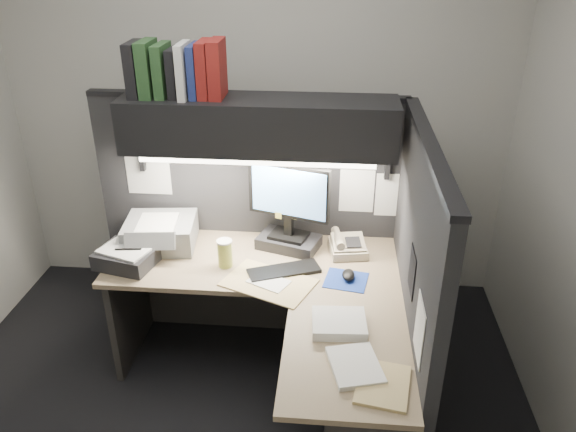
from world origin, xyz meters
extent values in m
plane|color=black|center=(0.00, 0.00, 0.00)|extent=(3.50, 3.50, 0.00)
cube|color=beige|center=(0.00, 1.50, 1.35)|extent=(3.50, 0.04, 2.70)
cube|color=black|center=(0.03, 0.93, 0.80)|extent=(1.90, 0.06, 1.60)
cube|color=black|center=(0.98, 0.18, 0.80)|extent=(0.06, 1.50, 1.60)
cube|color=#9B8B63|center=(0.10, 0.56, 0.71)|extent=(1.70, 0.68, 0.03)
cube|color=#9B8B63|center=(0.65, -0.21, 0.71)|extent=(0.60, 0.85, 0.03)
cube|color=#282523|center=(0.10, 0.86, 0.35)|extent=(1.61, 0.02, 0.70)
cube|color=#282523|center=(-0.70, 0.56, 0.35)|extent=(0.04, 0.61, 0.70)
cube|color=black|center=(0.12, 0.75, 1.50)|extent=(1.55, 0.34, 0.30)
cylinder|color=white|center=(0.12, 0.61, 1.33)|extent=(1.32, 0.04, 0.04)
cube|color=black|center=(0.30, 0.73, 0.77)|extent=(0.41, 0.32, 0.07)
cube|color=black|center=(0.30, 0.73, 0.88)|extent=(0.06, 0.05, 0.12)
cube|color=black|center=(0.30, 0.73, 1.11)|extent=(0.49, 0.19, 0.33)
cube|color=#74B4FF|center=(0.30, 0.71, 1.11)|extent=(0.44, 0.14, 0.29)
cube|color=black|center=(0.29, 0.44, 0.74)|extent=(0.43, 0.28, 0.02)
cube|color=navy|center=(0.65, 0.39, 0.73)|extent=(0.26, 0.25, 0.00)
ellipsoid|color=black|center=(0.66, 0.40, 0.76)|extent=(0.07, 0.11, 0.04)
cube|color=tan|center=(0.66, 0.69, 0.77)|extent=(0.25, 0.25, 0.09)
cylinder|color=#D4CC55|center=(-0.05, 0.48, 0.81)|extent=(0.10, 0.10, 0.16)
cube|color=gray|center=(-0.49, 0.69, 0.81)|extent=(0.45, 0.40, 0.17)
cube|color=black|center=(-0.62, 0.45, 0.78)|extent=(0.38, 0.34, 0.10)
cube|color=tan|center=(0.22, 0.32, 0.73)|extent=(0.56, 0.47, 0.01)
cube|color=white|center=(0.61, -0.04, 0.76)|extent=(0.27, 0.24, 0.05)
cube|color=white|center=(0.68, -0.32, 0.74)|extent=(0.27, 0.31, 0.03)
cube|color=tan|center=(0.80, -0.42, 0.74)|extent=(0.26, 0.31, 0.02)
cube|color=black|center=(-0.55, 0.75, 1.80)|extent=(0.06, 0.22, 0.29)
cube|color=#234422|center=(-0.48, 0.75, 1.80)|extent=(0.07, 0.22, 0.30)
cube|color=#234422|center=(-0.40, 0.76, 1.79)|extent=(0.06, 0.22, 0.28)
cube|color=black|center=(-0.33, 0.77, 1.78)|extent=(0.05, 0.22, 0.26)
cube|color=silver|center=(-0.27, 0.73, 1.80)|extent=(0.04, 0.22, 0.29)
cube|color=navy|center=(-0.22, 0.76, 1.79)|extent=(0.04, 0.22, 0.28)
cube|color=maroon|center=(-0.17, 0.77, 1.80)|extent=(0.06, 0.22, 0.30)
cube|color=maroon|center=(-0.10, 0.76, 1.80)|extent=(0.07, 0.22, 0.31)
cube|color=white|center=(0.70, 0.90, 1.05)|extent=(0.21, 0.00, 0.28)
cube|color=white|center=(0.92, 0.90, 1.03)|extent=(0.21, 0.00, 0.28)
cube|color=white|center=(-0.60, 0.90, 1.15)|extent=(0.28, 0.00, 0.34)
cube|color=black|center=(0.95, 0.04, 1.02)|extent=(0.00, 0.18, 0.22)
cube|color=white|center=(0.95, -0.31, 0.95)|extent=(0.00, 0.21, 0.28)
camera|label=1|loc=(0.55, -2.26, 2.47)|focal=35.00mm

